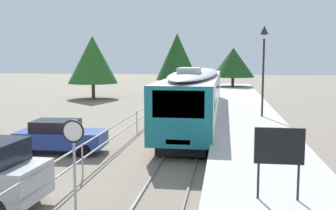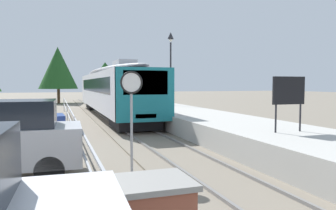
% 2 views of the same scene
% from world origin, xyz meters
% --- Properties ---
extents(ground_plane, '(160.00, 160.00, 0.00)m').
position_xyz_m(ground_plane, '(-3.00, 22.00, 0.00)').
color(ground_plane, slate).
extents(track_rails, '(3.20, 60.00, 0.14)m').
position_xyz_m(track_rails, '(0.00, 22.00, 0.03)').
color(track_rails, slate).
rests_on(track_rails, ground).
extents(commuter_train, '(2.82, 19.70, 3.74)m').
position_xyz_m(commuter_train, '(0.00, 23.84, 2.15)').
color(commuter_train, silver).
rests_on(commuter_train, track_rails).
extents(station_platform, '(3.90, 60.00, 0.90)m').
position_xyz_m(station_platform, '(3.25, 22.00, 0.45)').
color(station_platform, '#B7B5AD').
rests_on(station_platform, ground).
extents(platform_lamp_mid_platform, '(0.34, 0.34, 5.35)m').
position_xyz_m(platform_lamp_mid_platform, '(4.08, 22.26, 4.62)').
color(platform_lamp_mid_platform, '#232328').
rests_on(platform_lamp_mid_platform, station_platform).
extents(platform_notice_board, '(1.20, 0.08, 1.80)m').
position_xyz_m(platform_notice_board, '(3.20, 8.20, 2.19)').
color(platform_notice_board, '#232328').
rests_on(platform_notice_board, station_platform).
extents(speed_limit_sign, '(0.61, 0.10, 2.81)m').
position_xyz_m(speed_limit_sign, '(-2.02, 8.06, 2.12)').
color(speed_limit_sign, '#9EA0A5').
rests_on(speed_limit_sign, ground).
extents(carpark_fence, '(0.06, 36.06, 1.25)m').
position_xyz_m(carpark_fence, '(-3.30, 12.00, 0.91)').
color(carpark_fence, '#9EA0A5').
rests_on(carpark_fence, ground).
extents(parked_hatchback_blue, '(4.09, 1.99, 1.53)m').
position_xyz_m(parked_hatchback_blue, '(-5.66, 15.44, 0.79)').
color(parked_hatchback_blue, navy).
rests_on(parked_hatchback_blue, ground).
extents(tree_behind_carpark, '(4.86, 4.86, 7.17)m').
position_xyz_m(tree_behind_carpark, '(-3.66, 43.49, 4.51)').
color(tree_behind_carpark, brown).
rests_on(tree_behind_carpark, ground).
extents(tree_behind_station_far, '(5.35, 5.35, 6.72)m').
position_xyz_m(tree_behind_station_far, '(-12.24, 39.08, 4.19)').
color(tree_behind_station_far, brown).
rests_on(tree_behind_station_far, ground).
extents(tree_distant_left, '(5.24, 5.24, 5.61)m').
position_xyz_m(tree_distant_left, '(2.79, 47.09, 3.82)').
color(tree_distant_left, brown).
rests_on(tree_distant_left, ground).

